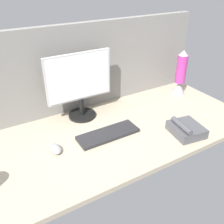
% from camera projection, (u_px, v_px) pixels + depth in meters
% --- Properties ---
extents(ground_plane, '(1.80, 0.80, 0.03)m').
position_uv_depth(ground_plane, '(111.00, 132.00, 1.53)').
color(ground_plane, tan).
extents(cubicle_wall_back, '(1.80, 0.05, 0.57)m').
position_uv_depth(cubicle_wall_back, '(83.00, 67.00, 1.65)').
color(cubicle_wall_back, gray).
rests_on(cubicle_wall_back, ground_plane).
extents(monitor, '(0.43, 0.18, 0.43)m').
position_uv_depth(monitor, '(80.00, 83.00, 1.55)').
color(monitor, black).
rests_on(monitor, ground_plane).
extents(keyboard, '(0.37, 0.13, 0.02)m').
position_uv_depth(keyboard, '(108.00, 134.00, 1.47)').
color(keyboard, '#262628').
rests_on(keyboard, ground_plane).
extents(mouse, '(0.06, 0.10, 0.03)m').
position_uv_depth(mouse, '(56.00, 149.00, 1.34)').
color(mouse, '#99999E').
rests_on(mouse, ground_plane).
extents(lava_lamp, '(0.11, 0.11, 0.35)m').
position_uv_depth(lava_lamp, '(180.00, 76.00, 1.89)').
color(lava_lamp, '#A5A5AD').
rests_on(lava_lamp, ground_plane).
extents(desk_phone, '(0.20, 0.21, 0.09)m').
position_uv_depth(desk_phone, '(186.00, 129.00, 1.47)').
color(desk_phone, '#4C4C51').
rests_on(desk_phone, ground_plane).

